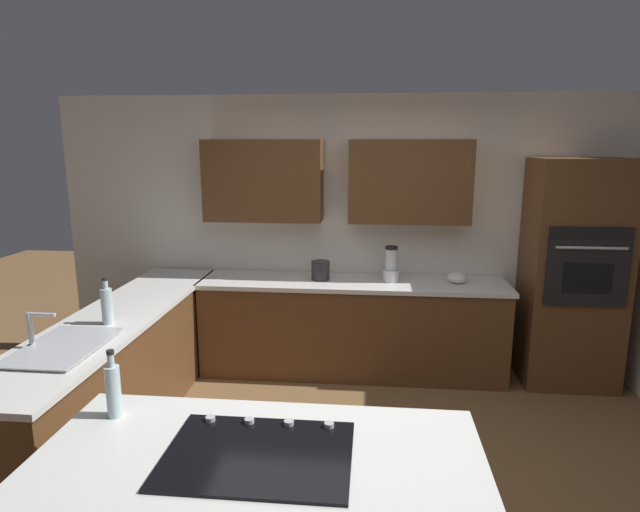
% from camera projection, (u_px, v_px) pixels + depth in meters
% --- Properties ---
extents(ground_plane, '(14.00, 14.00, 0.00)m').
position_uv_depth(ground_plane, '(356.00, 483.00, 3.42)').
color(ground_plane, brown).
extents(wall_back, '(6.00, 0.44, 2.60)m').
position_uv_depth(wall_back, '(357.00, 219.00, 5.12)').
color(wall_back, white).
rests_on(wall_back, ground).
extents(lower_cabinets_back, '(2.80, 0.60, 0.86)m').
position_uv_depth(lower_cabinets_back, '(352.00, 329.00, 5.02)').
color(lower_cabinets_back, brown).
rests_on(lower_cabinets_back, ground).
extents(countertop_back, '(2.84, 0.64, 0.04)m').
position_uv_depth(countertop_back, '(352.00, 283.00, 4.93)').
color(countertop_back, silver).
rests_on(countertop_back, lower_cabinets_back).
extents(lower_cabinets_side, '(0.60, 2.90, 0.86)m').
position_uv_depth(lower_cabinets_side, '(120.00, 373.00, 4.05)').
color(lower_cabinets_side, brown).
rests_on(lower_cabinets_side, ground).
extents(countertop_side, '(0.64, 2.94, 0.04)m').
position_uv_depth(countertop_side, '(115.00, 317.00, 3.95)').
color(countertop_side, silver).
rests_on(countertop_side, lower_cabinets_side).
extents(island_top, '(1.85, 0.93, 0.04)m').
position_uv_depth(island_top, '(258.00, 460.00, 2.16)').
color(island_top, silver).
rests_on(island_top, island_base).
extents(wall_oven, '(0.80, 0.66, 2.03)m').
position_uv_depth(wall_oven, '(573.00, 274.00, 4.70)').
color(wall_oven, brown).
rests_on(wall_oven, ground).
extents(sink_unit, '(0.46, 0.70, 0.23)m').
position_uv_depth(sink_unit, '(62.00, 346.00, 3.28)').
color(sink_unit, '#515456').
rests_on(sink_unit, countertop_side).
extents(cooktop, '(0.76, 0.56, 0.03)m').
position_uv_depth(cooktop, '(259.00, 454.00, 2.16)').
color(cooktop, black).
rests_on(cooktop, island_top).
extents(blender, '(0.15, 0.15, 0.33)m').
position_uv_depth(blender, '(391.00, 266.00, 4.87)').
color(blender, silver).
rests_on(blender, countertop_back).
extents(mixing_bowl, '(0.18, 0.18, 0.10)m').
position_uv_depth(mixing_bowl, '(457.00, 278.00, 4.83)').
color(mixing_bowl, white).
rests_on(mixing_bowl, countertop_back).
extents(kettle, '(0.17, 0.17, 0.18)m').
position_uv_depth(kettle, '(321.00, 270.00, 4.95)').
color(kettle, '#262628').
rests_on(kettle, countertop_back).
extents(dish_soap_bottle, '(0.08, 0.08, 0.34)m').
position_uv_depth(dish_soap_bottle, '(107.00, 305.00, 3.72)').
color(dish_soap_bottle, silver).
rests_on(dish_soap_bottle, countertop_side).
extents(oil_bottle, '(0.07, 0.07, 0.33)m').
position_uv_depth(oil_bottle, '(113.00, 389.00, 2.45)').
color(oil_bottle, silver).
rests_on(oil_bottle, island_top).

